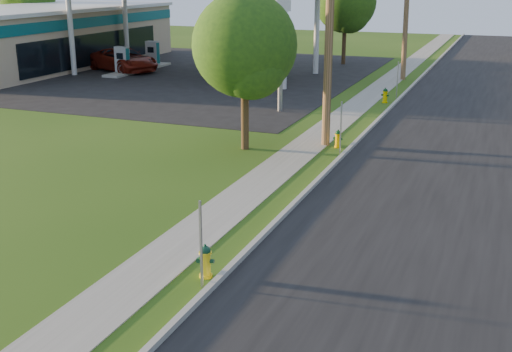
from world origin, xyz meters
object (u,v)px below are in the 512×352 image
(fuel_pump_ne, at_px, (245,71))
(car_red, at_px, (123,60))
(fuel_pump_nw, at_px, (122,64))
(car_silver, at_px, (248,67))
(fuel_pump_sw, at_px, (153,57))
(hydrant_far, at_px, (385,95))
(hydrant_mid, at_px, (338,139))
(tree_verge, at_px, (246,50))
(utility_pole_mid, at_px, (330,18))
(utility_pole_far, at_px, (407,3))
(tree_lot, at_px, (347,4))
(fuel_pump_se, at_px, (268,63))
(hydrant_near, at_px, (205,261))

(fuel_pump_ne, relative_size, car_red, 0.55)
(fuel_pump_nw, height_order, car_silver, fuel_pump_nw)
(fuel_pump_ne, bearing_deg, fuel_pump_sw, 156.04)
(hydrant_far, bearing_deg, hydrant_mid, -89.72)
(tree_verge, xyz_separation_m, hydrant_far, (3.16, 11.54, -3.46))
(utility_pole_mid, relative_size, fuel_pump_ne, 3.06)
(utility_pole_far, bearing_deg, fuel_pump_ne, -150.67)
(utility_pole_mid, xyz_separation_m, fuel_pump_sw, (-17.90, 17.00, -4.23))
(fuel_pump_nw, relative_size, hydrant_mid, 4.47)
(hydrant_far, relative_size, car_red, 0.14)
(utility_pole_mid, bearing_deg, utility_pole_far, 90.00)
(hydrant_mid, bearing_deg, utility_pole_mid, 162.49)
(tree_lot, relative_size, car_silver, 1.45)
(utility_pole_mid, xyz_separation_m, fuel_pump_se, (-8.90, 17.00, -4.23))
(fuel_pump_ne, distance_m, car_silver, 1.21)
(utility_pole_far, distance_m, hydrant_far, 9.39)
(utility_pole_mid, height_order, fuel_pump_sw, utility_pole_mid)
(utility_pole_far, height_order, fuel_pump_nw, utility_pole_far)
(hydrant_far, relative_size, car_silver, 0.17)
(hydrant_mid, bearing_deg, hydrant_near, -89.23)
(fuel_pump_ne, bearing_deg, fuel_pump_nw, 180.00)
(tree_verge, bearing_deg, fuel_pump_ne, 112.85)
(utility_pole_mid, xyz_separation_m, fuel_pump_nw, (-17.90, 13.00, -4.23))
(car_red, bearing_deg, car_silver, -67.38)
(fuel_pump_sw, bearing_deg, tree_verge, -50.99)
(fuel_pump_nw, relative_size, car_silver, 0.68)
(fuel_pump_sw, xyz_separation_m, fuel_pump_se, (9.00, 0.00, 0.00))
(hydrant_near, xyz_separation_m, car_red, (-19.48, 26.80, 0.42))
(fuel_pump_ne, xyz_separation_m, tree_lot, (3.63, 10.76, 3.68))
(utility_pole_mid, height_order, tree_lot, utility_pole_mid)
(tree_verge, height_order, tree_lot, tree_lot)
(fuel_pump_nw, xyz_separation_m, car_red, (-0.86, 1.47, 0.08))
(utility_pole_far, height_order, car_silver, utility_pole_far)
(tree_lot, bearing_deg, fuel_pump_sw, -151.84)
(hydrant_near, bearing_deg, fuel_pump_sw, 122.39)
(fuel_pump_sw, xyz_separation_m, tree_verge, (15.24, -18.81, 3.12))
(fuel_pump_se, height_order, car_red, fuel_pump_se)
(utility_pole_mid, distance_m, hydrant_far, 10.76)
(car_red, bearing_deg, fuel_pump_ne, -73.99)
(car_silver, bearing_deg, fuel_pump_ne, -154.87)
(hydrant_mid, bearing_deg, fuel_pump_nw, 144.47)
(utility_pole_far, height_order, fuel_pump_sw, utility_pole_far)
(fuel_pump_sw, height_order, fuel_pump_se, same)
(tree_verge, distance_m, hydrant_mid, 5.02)
(tree_verge, bearing_deg, car_silver, 112.37)
(fuel_pump_ne, relative_size, tree_lot, 0.47)
(fuel_pump_sw, distance_m, hydrant_mid, 25.21)
(utility_pole_far, xyz_separation_m, fuel_pump_se, (-8.90, -1.00, -4.08))
(fuel_pump_ne, xyz_separation_m, fuel_pump_se, (0.00, 4.00, 0.00))
(utility_pole_far, relative_size, hydrant_near, 11.95)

